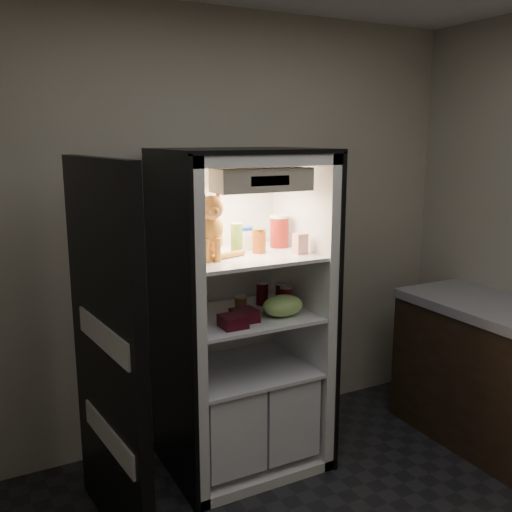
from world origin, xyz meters
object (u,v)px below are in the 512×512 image
(soda_can_c, at_px, (286,298))
(soda_can_a, at_px, (262,294))
(salsa_jar, at_px, (259,241))
(grape_bag, at_px, (283,306))
(cream_carton, at_px, (300,244))
(pepper_jar, at_px, (279,231))
(refrigerator, at_px, (240,335))
(parmesan_shaker, at_px, (236,239))
(mayo_tub, at_px, (245,238))
(berry_box_left, at_px, (233,321))
(soda_can_b, at_px, (282,295))
(condiment_jar, at_px, (241,304))
(tabby_cat, at_px, (207,232))
(berry_box_right, at_px, (245,315))

(soda_can_c, bearing_deg, soda_can_a, 116.17)
(salsa_jar, distance_m, grape_bag, 0.39)
(cream_carton, bearing_deg, pepper_jar, 91.28)
(pepper_jar, xyz_separation_m, grape_bag, (-0.11, -0.23, -0.39))
(refrigerator, relative_size, soda_can_a, 13.98)
(parmesan_shaker, xyz_separation_m, salsa_jar, (0.13, -0.03, -0.02))
(soda_can_c, bearing_deg, cream_carton, -72.43)
(mayo_tub, relative_size, berry_box_left, 1.02)
(cream_carton, xyz_separation_m, soda_can_b, (-0.02, 0.17, -0.34))
(soda_can_b, distance_m, condiment_jar, 0.27)
(tabby_cat, bearing_deg, berry_box_right, -25.96)
(salsa_jar, bearing_deg, berry_box_right, -142.86)
(tabby_cat, relative_size, berry_box_left, 2.90)
(refrigerator, relative_size, berry_box_left, 14.21)
(pepper_jar, bearing_deg, soda_can_a, 165.85)
(soda_can_b, xyz_separation_m, grape_bag, (-0.09, -0.17, -0.01))
(soda_can_b, height_order, grape_bag, soda_can_b)
(salsa_jar, distance_m, cream_carton, 0.23)
(condiment_jar, bearing_deg, cream_carton, -32.68)
(parmesan_shaker, bearing_deg, berry_box_right, -99.54)
(pepper_jar, bearing_deg, soda_can_c, -101.24)
(parmesan_shaker, distance_m, berry_box_right, 0.43)
(cream_carton, bearing_deg, soda_can_b, 95.90)
(pepper_jar, relative_size, soda_can_c, 1.43)
(parmesan_shaker, bearing_deg, condiment_jar, 33.07)
(berry_box_left, bearing_deg, mayo_tub, 53.63)
(refrigerator, relative_size, berry_box_right, 14.18)
(pepper_jar, distance_m, condiment_jar, 0.49)
(salsa_jar, distance_m, soda_can_c, 0.39)
(parmesan_shaker, relative_size, cream_carton, 1.51)
(cream_carton, distance_m, grape_bag, 0.36)
(parmesan_shaker, distance_m, soda_can_a, 0.44)
(mayo_tub, bearing_deg, tabby_cat, -156.47)
(soda_can_a, relative_size, soda_can_b, 0.98)
(soda_can_c, relative_size, grape_bag, 0.55)
(parmesan_shaker, bearing_deg, tabby_cat, -170.78)
(parmesan_shaker, relative_size, berry_box_right, 1.31)
(cream_carton, xyz_separation_m, condiment_jar, (-0.28, 0.18, -0.36))
(soda_can_b, bearing_deg, cream_carton, -84.10)
(salsa_jar, relative_size, pepper_jar, 0.72)
(tabby_cat, distance_m, pepper_jar, 0.52)
(salsa_jar, height_order, condiment_jar, salsa_jar)
(mayo_tub, distance_m, salsa_jar, 0.13)
(refrigerator, height_order, mayo_tub, refrigerator)
(soda_can_a, bearing_deg, grape_bag, -91.06)
(berry_box_left, bearing_deg, refrigerator, 57.05)
(mayo_tub, xyz_separation_m, condiment_jar, (-0.06, -0.07, -0.37))
(cream_carton, bearing_deg, condiment_jar, 147.32)
(soda_can_c, height_order, condiment_jar, soda_can_c)
(refrigerator, distance_m, parmesan_shaker, 0.59)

